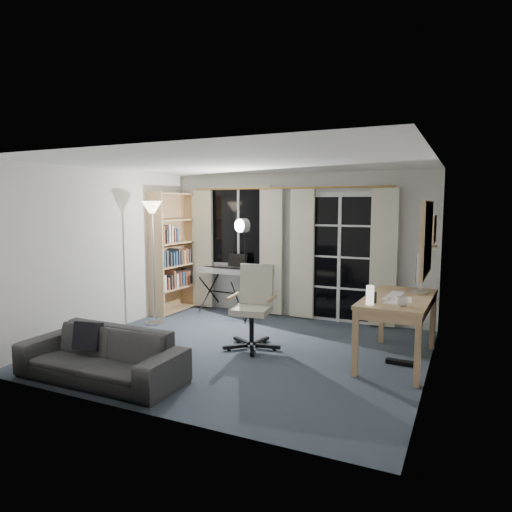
% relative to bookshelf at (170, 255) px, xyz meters
% --- Properties ---
extents(floor, '(4.50, 4.00, 0.02)m').
position_rel_bookshelf_xyz_m(floor, '(2.13, -1.41, -1.01)').
color(floor, '#313B47').
rests_on(floor, ground).
extents(window, '(1.20, 0.08, 1.40)m').
position_rel_bookshelf_xyz_m(window, '(1.08, 0.57, 0.50)').
color(window, white).
rests_on(window, floor).
extents(french_door, '(1.32, 0.09, 2.11)m').
position_rel_bookshelf_xyz_m(french_door, '(2.88, 0.57, 0.03)').
color(french_door, white).
rests_on(french_door, floor).
extents(curtains, '(3.60, 0.07, 2.13)m').
position_rel_bookshelf_xyz_m(curtains, '(1.99, 0.47, 0.10)').
color(curtains, gold).
rests_on(curtains, floor).
extents(bookshelf, '(0.36, 0.98, 2.10)m').
position_rel_bookshelf_xyz_m(bookshelf, '(0.00, 0.00, 0.00)').
color(bookshelf, tan).
rests_on(bookshelf, floor).
extents(torchiere_lamp, '(0.39, 0.39, 1.93)m').
position_rel_bookshelf_xyz_m(torchiere_lamp, '(0.28, -0.84, 0.56)').
color(torchiere_lamp, '#B2B2B7').
rests_on(torchiere_lamp, floor).
extents(keyboard_piano, '(1.35, 0.69, 0.97)m').
position_rel_bookshelf_xyz_m(keyboard_piano, '(1.12, 0.29, -0.26)').
color(keyboard_piano, black).
rests_on(keyboard_piano, floor).
extents(studio_light, '(0.38, 0.39, 1.70)m').
position_rel_bookshelf_xyz_m(studio_light, '(1.49, -0.11, 0.37)').
color(studio_light, black).
rests_on(studio_light, floor).
extents(office_chair, '(0.75, 0.75, 1.09)m').
position_rel_bookshelf_xyz_m(office_chair, '(2.19, -1.17, -0.36)').
color(office_chair, black).
rests_on(office_chair, floor).
extents(desk, '(0.79, 1.50, 0.79)m').
position_rel_bookshelf_xyz_m(desk, '(4.01, -1.01, -0.30)').
color(desk, tan).
rests_on(desk, floor).
extents(monitor, '(0.19, 0.57, 0.50)m').
position_rel_bookshelf_xyz_m(monitor, '(4.20, -0.56, 0.10)').
color(monitor, silver).
rests_on(monitor, desk).
extents(desk_clutter, '(0.48, 0.89, 1.00)m').
position_rel_bookshelf_xyz_m(desk_clutter, '(3.94, -1.24, -0.37)').
color(desk_clutter, white).
rests_on(desk_clutter, desk).
extents(mug, '(0.13, 0.11, 0.13)m').
position_rel_bookshelf_xyz_m(mug, '(4.11, -1.51, -0.14)').
color(mug, silver).
rests_on(mug, desk).
extents(wall_mirror, '(0.04, 0.94, 0.74)m').
position_rel_bookshelf_xyz_m(wall_mirror, '(4.35, -1.76, 0.55)').
color(wall_mirror, tan).
rests_on(wall_mirror, floor).
extents(framed_print, '(0.03, 0.42, 0.32)m').
position_rel_bookshelf_xyz_m(framed_print, '(4.36, -0.86, 0.60)').
color(framed_print, tan).
rests_on(framed_print, floor).
extents(wall_shelf, '(0.16, 0.30, 0.18)m').
position_rel_bookshelf_xyz_m(wall_shelf, '(4.29, -0.36, 0.41)').
color(wall_shelf, tan).
rests_on(wall_shelf, floor).
extents(sofa, '(1.86, 0.55, 0.73)m').
position_rel_bookshelf_xyz_m(sofa, '(1.20, -2.96, -0.63)').
color(sofa, '#29292B').
rests_on(sofa, floor).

